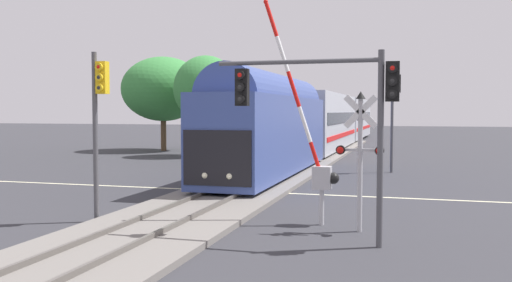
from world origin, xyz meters
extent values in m
plane|color=#333338|center=(0.00, 0.00, 0.00)|extent=(220.00, 220.00, 0.00)
cube|color=beige|center=(0.00, 0.00, 0.00)|extent=(44.00, 0.20, 0.01)
cube|color=slate|center=(0.00, 0.00, 0.09)|extent=(4.40, 80.00, 0.18)
cube|color=#56514C|center=(-0.72, 0.00, 0.25)|extent=(0.10, 80.00, 0.14)
cube|color=#56514C|center=(0.72, 0.00, 0.25)|extent=(0.10, 80.00, 0.14)
cube|color=#384C93|center=(0.00, 5.31, 2.27)|extent=(3.00, 16.29, 3.90)
cube|color=black|center=(0.00, -2.85, 1.69)|extent=(2.76, 0.08, 2.15)
cylinder|color=#384C93|center=(0.00, 5.31, 4.10)|extent=(2.76, 14.66, 2.76)
sphere|color=#F4F2CC|center=(-0.50, -2.86, 1.00)|extent=(0.24, 0.24, 0.24)
sphere|color=#F4F2CC|center=(0.50, -2.86, 1.00)|extent=(0.24, 0.24, 0.24)
cube|color=#B7BCC6|center=(0.00, 24.39, 2.62)|extent=(3.00, 20.08, 4.60)
cube|color=black|center=(1.51, 24.39, 2.92)|extent=(0.04, 18.07, 0.90)
cube|color=red|center=(1.52, 24.39, 1.47)|extent=(0.04, 18.47, 0.36)
cube|color=#B7BCC6|center=(0.00, 45.37, 2.62)|extent=(3.00, 20.08, 4.60)
cube|color=black|center=(1.51, 45.37, 2.92)|extent=(0.04, 18.07, 0.90)
cube|color=red|center=(1.52, 45.37, 1.47)|extent=(0.04, 18.47, 0.36)
cylinder|color=#B7B7BC|center=(4.55, -6.01, 0.55)|extent=(0.14, 0.14, 1.10)
cube|color=#B7B7BC|center=(4.55, -6.01, 1.45)|extent=(0.56, 0.40, 0.70)
sphere|color=black|center=(4.90, -6.01, 1.45)|extent=(0.36, 0.36, 0.36)
cylinder|color=red|center=(4.37, -6.01, 1.99)|extent=(0.47, 0.12, 1.12)
cylinder|color=white|center=(4.01, -6.01, 3.07)|extent=(0.47, 0.12, 1.12)
cylinder|color=red|center=(3.66, -6.01, 4.16)|extent=(0.47, 0.12, 1.12)
cylinder|color=white|center=(3.30, -6.01, 5.24)|extent=(0.47, 0.12, 1.12)
cylinder|color=red|center=(2.94, -6.01, 6.32)|extent=(0.47, 0.12, 1.12)
sphere|color=red|center=(2.77, -6.01, 6.86)|extent=(0.14, 0.14, 0.14)
cylinder|color=#B2B2B7|center=(5.75, -6.66, 1.91)|extent=(0.14, 0.14, 3.82)
cube|color=white|center=(5.75, -6.68, 3.47)|extent=(0.98, 0.05, 0.98)
cube|color=white|center=(5.75, -6.68, 3.47)|extent=(0.98, 0.05, 0.98)
cube|color=#B2B2B7|center=(5.75, -6.66, 2.37)|extent=(1.10, 0.08, 0.08)
cylinder|color=black|center=(5.20, -6.76, 2.37)|extent=(0.26, 0.18, 0.26)
cylinder|color=black|center=(6.30, -6.76, 2.37)|extent=(0.26, 0.18, 0.26)
sphere|color=red|center=(5.20, -6.86, 2.37)|extent=(0.20, 0.20, 0.20)
sphere|color=red|center=(6.30, -6.86, 2.37)|extent=(0.20, 0.20, 0.20)
cone|color=black|center=(5.75, -6.66, 3.94)|extent=(0.28, 0.28, 0.22)
cylinder|color=#4C4C51|center=(6.41, -8.38, 2.51)|extent=(0.16, 0.16, 5.02)
cube|color=black|center=(6.69, -8.38, 4.22)|extent=(0.34, 0.26, 1.00)
sphere|color=red|center=(6.69, -8.53, 4.54)|extent=(0.20, 0.20, 0.20)
cylinder|color=black|center=(6.69, -8.56, 4.54)|extent=(0.24, 0.10, 0.24)
sphere|color=#262626|center=(6.69, -8.53, 4.22)|extent=(0.20, 0.20, 0.20)
cylinder|color=black|center=(6.69, -8.56, 4.22)|extent=(0.24, 0.10, 0.24)
sphere|color=#262626|center=(6.69, -8.53, 3.90)|extent=(0.20, 0.20, 0.20)
cylinder|color=black|center=(6.69, -8.56, 3.90)|extent=(0.24, 0.10, 0.24)
cylinder|color=#4C4C51|center=(4.25, -8.38, 4.77)|extent=(4.31, 0.12, 0.12)
cube|color=black|center=(2.74, -8.38, 4.12)|extent=(0.34, 0.26, 1.00)
sphere|color=red|center=(2.74, -8.53, 4.44)|extent=(0.20, 0.20, 0.20)
cylinder|color=black|center=(2.74, -8.56, 4.44)|extent=(0.24, 0.10, 0.24)
sphere|color=#262626|center=(2.74, -8.53, 4.12)|extent=(0.20, 0.20, 0.20)
cylinder|color=black|center=(2.74, -8.56, 4.12)|extent=(0.24, 0.10, 0.24)
sphere|color=#262626|center=(2.74, -8.53, 3.80)|extent=(0.20, 0.20, 0.20)
cylinder|color=black|center=(2.74, -8.56, 3.80)|extent=(0.24, 0.10, 0.24)
cylinder|color=#4C4C51|center=(6.07, 9.34, 2.91)|extent=(0.16, 0.16, 5.83)
cube|color=black|center=(6.35, 9.34, 5.03)|extent=(0.34, 0.26, 1.00)
sphere|color=red|center=(6.35, 9.19, 5.35)|extent=(0.20, 0.20, 0.20)
cylinder|color=black|center=(6.35, 9.16, 5.35)|extent=(0.24, 0.10, 0.24)
sphere|color=#262626|center=(6.35, 9.19, 5.03)|extent=(0.20, 0.20, 0.20)
cylinder|color=black|center=(6.35, 9.16, 5.03)|extent=(0.24, 0.10, 0.24)
sphere|color=#262626|center=(6.35, 9.19, 4.71)|extent=(0.20, 0.20, 0.20)
cylinder|color=black|center=(6.35, 9.16, 4.71)|extent=(0.24, 0.10, 0.24)
cylinder|color=#4C4C51|center=(-2.34, -7.50, 2.66)|extent=(0.16, 0.16, 5.31)
cube|color=gold|center=(-2.06, -7.50, 4.51)|extent=(0.34, 0.26, 1.00)
sphere|color=red|center=(-2.06, -7.65, 4.83)|extent=(0.20, 0.20, 0.20)
cylinder|color=gold|center=(-2.06, -7.68, 4.83)|extent=(0.24, 0.10, 0.24)
sphere|color=#262626|center=(-2.06, -7.65, 4.51)|extent=(0.20, 0.20, 0.20)
cylinder|color=gold|center=(-2.06, -7.68, 4.51)|extent=(0.24, 0.10, 0.24)
sphere|color=#262626|center=(-2.06, -7.65, 4.19)|extent=(0.20, 0.20, 0.20)
cylinder|color=gold|center=(-2.06, -7.68, 4.19)|extent=(0.24, 0.10, 0.24)
cylinder|color=brown|center=(-8.11, 16.97, 1.65)|extent=(0.41, 0.41, 3.29)
ellipsoid|color=#38843D|center=(-8.11, 16.97, 5.20)|extent=(4.96, 4.96, 5.08)
cylinder|color=brown|center=(-13.92, 21.63, 1.66)|extent=(0.48, 0.48, 3.31)
ellipsoid|color=#38843D|center=(-13.92, 21.63, 5.43)|extent=(7.28, 7.28, 5.63)
camera|label=1|loc=(7.18, -22.56, 3.48)|focal=38.51mm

